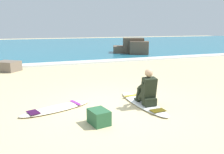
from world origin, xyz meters
name	(u,v)px	position (x,y,z in m)	size (l,w,h in m)	color
ground_plane	(114,108)	(0.00, 0.00, 0.00)	(80.00, 80.00, 0.00)	beige
sea	(41,46)	(0.00, 21.41, 0.05)	(80.00, 28.00, 0.10)	teal
breaking_foam	(63,64)	(0.00, 7.71, 0.06)	(80.00, 0.90, 0.11)	white
surfboard_main	(143,103)	(0.85, 0.01, 0.04)	(0.58, 2.31, 0.08)	white
surfer_seated	(147,91)	(0.87, -0.20, 0.44)	(0.39, 0.71, 0.95)	black
surfboard_spare_near	(57,108)	(-1.38, 0.43, 0.04)	(1.99, 1.11, 0.08)	#EFE5C6
rock_outcrop_distant	(133,48)	(5.83, 10.82, 0.47)	(2.69, 3.19, 1.24)	brown
shoreline_rock	(8,66)	(-2.76, 6.62, 0.24)	(0.80, 1.00, 0.47)	#756656
beach_bag	(99,117)	(-0.66, -0.83, 0.16)	(0.36, 0.48, 0.32)	#285B38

